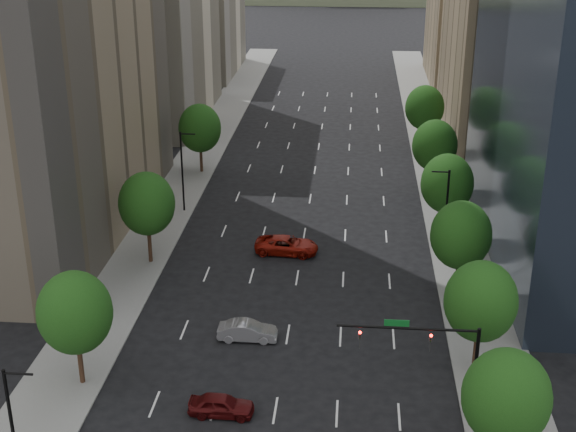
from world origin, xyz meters
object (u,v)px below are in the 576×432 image
(car_silver, at_px, (248,331))
(car_red_far, at_px, (287,245))
(car_maroon, at_px, (221,405))
(traffic_signal, at_px, (438,352))

(car_silver, distance_m, car_red_far, 16.29)
(car_maroon, distance_m, car_silver, 9.73)
(car_maroon, xyz_separation_m, car_red_far, (2.14, 25.93, 0.09))
(traffic_signal, height_order, car_silver, traffic_signal)
(car_silver, relative_size, car_red_far, 0.76)
(traffic_signal, bearing_deg, car_silver, 146.59)
(car_maroon, bearing_deg, car_red_far, -3.85)
(car_maroon, relative_size, car_silver, 0.95)
(car_maroon, distance_m, car_red_far, 26.01)
(traffic_signal, height_order, car_red_far, traffic_signal)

